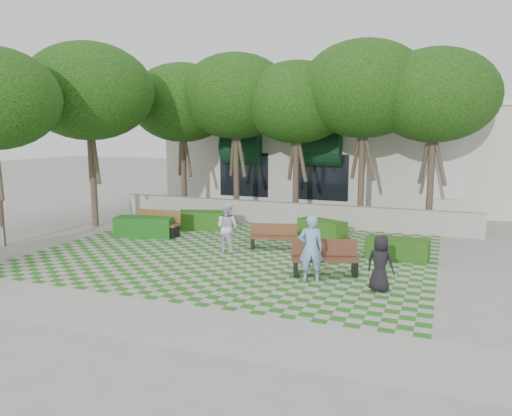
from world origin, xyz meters
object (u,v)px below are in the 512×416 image
at_px(bench_east, 325,258).
at_px(person_dark, 380,263).
at_px(person_blue, 311,248).
at_px(bench_west, 157,224).
at_px(hedge_west, 145,227).
at_px(hedge_midright, 322,228).
at_px(hedge_east, 397,249).
at_px(hedge_midleft, 204,220).
at_px(person_white, 227,227).
at_px(bench_mid, 274,237).

bearing_deg(bench_east, person_dark, -49.39).
bearing_deg(person_blue, bench_east, -127.20).
bearing_deg(bench_west, person_blue, -28.40).
distance_m(bench_east, person_blue, 0.82).
relative_size(bench_west, hedge_west, 0.88).
height_order(hedge_west, person_dark, person_dark).
distance_m(hedge_midright, person_dark, 6.16).
xyz_separation_m(bench_east, person_dark, (1.56, -0.87, 0.24)).
bearing_deg(person_blue, hedge_east, -141.12).
height_order(hedge_east, person_dark, person_dark).
distance_m(hedge_midleft, person_white, 3.79).
relative_size(bench_west, hedge_midright, 1.02).
bearing_deg(bench_east, bench_mid, 114.04).
xyz_separation_m(hedge_west, person_dark, (8.79, -3.23, 0.33)).
xyz_separation_m(bench_east, hedge_midleft, (-5.84, 4.36, -0.10)).
xyz_separation_m(bench_west, hedge_midright, (5.70, 1.99, -0.14)).
height_order(hedge_east, person_white, person_white).
height_order(bench_east, hedge_east, bench_east).
relative_size(bench_east, bench_west, 1.03).
distance_m(hedge_east, person_dark, 3.26).
xyz_separation_m(bench_mid, person_blue, (2.04, -2.99, 0.48)).
distance_m(bench_west, hedge_midright, 6.04).
height_order(hedge_midleft, person_dark, person_dark).
relative_size(bench_mid, hedge_midright, 0.91).
height_order(hedge_midright, person_dark, person_dark).
distance_m(bench_mid, person_dark, 4.98).
bearing_deg(hedge_west, bench_mid, -0.48).
height_order(bench_mid, person_blue, person_blue).
bearing_deg(hedge_midright, hedge_east, -38.41).
xyz_separation_m(bench_mid, hedge_west, (-4.98, 0.04, -0.03)).
distance_m(hedge_west, person_white, 3.88).
xyz_separation_m(hedge_midleft, person_white, (2.34, -2.95, 0.44)).
bearing_deg(bench_west, person_dark, -24.61).
relative_size(hedge_midleft, person_dark, 1.45).
height_order(hedge_midright, person_blue, person_blue).
distance_m(person_blue, person_white, 3.89).
distance_m(bench_east, hedge_midleft, 7.29).
bearing_deg(person_dark, person_blue, 8.68).
distance_m(hedge_east, hedge_west, 8.89).
bearing_deg(bench_mid, person_blue, -70.85).
xyz_separation_m(hedge_midleft, person_dark, (7.39, -5.23, 0.34)).
height_order(hedge_east, hedge_west, hedge_west).
distance_m(bench_east, person_white, 3.79).
bearing_deg(person_white, hedge_midleft, -39.22).
bearing_deg(person_dark, person_white, -9.12).
bearing_deg(hedge_midright, bench_mid, -114.59).
height_order(hedge_midleft, person_white, person_white).
bearing_deg(hedge_east, hedge_midleft, 165.11).
bearing_deg(hedge_midleft, hedge_midright, 3.36).
bearing_deg(hedge_west, hedge_midleft, 55.04).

